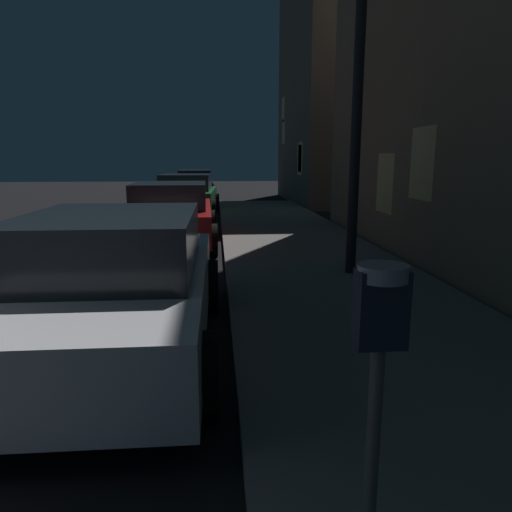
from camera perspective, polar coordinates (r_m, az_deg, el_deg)
sidewalk at (r=3.46m, az=28.64°, el=-22.33°), size 3.20×36.00×0.15m
parking_meter at (r=1.87m, az=14.78°, el=-11.29°), size 0.19×0.19×1.40m
car_white at (r=4.82m, az=-16.87°, el=-3.40°), size 2.04×4.11×1.43m
car_red at (r=10.66m, az=-10.35°, el=4.97°), size 2.07×4.22×1.43m
car_green at (r=16.55m, az=-8.48°, el=7.40°), size 2.28×4.10×1.43m
car_black at (r=23.10m, az=-7.50°, el=8.68°), size 2.02×4.34×1.43m
street_lamp at (r=7.58m, az=12.61°, el=23.57°), size 0.44×0.44×5.03m
building_far at (r=22.92m, az=13.66°, el=22.08°), size 6.89×8.65×12.29m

